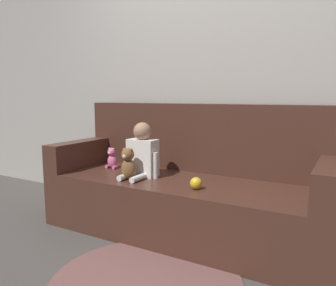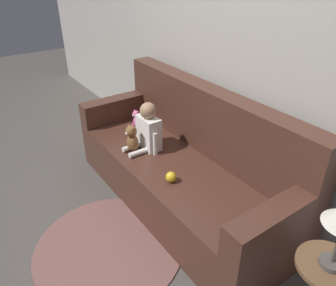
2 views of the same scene
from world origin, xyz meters
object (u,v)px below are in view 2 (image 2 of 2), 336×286
Objects in this scene: couch at (184,167)px; person_baby at (148,129)px; teddy_bear_brown at (132,139)px; plush_toy_side at (137,120)px; toy_ball at (171,177)px.

person_baby is (-0.32, -0.16, 0.27)m from couch.
person_baby is at bearing 77.48° from teddy_bear_brown.
plush_toy_side is 2.20× the size of toy_ball.
teddy_bear_brown is at bearing -34.94° from plush_toy_side.
person_baby is 2.34× the size of plush_toy_side.
person_baby is 0.42m from plush_toy_side.
couch reaches higher than person_baby.
person_baby is 1.75× the size of teddy_bear_brown.
person_baby is 5.14× the size of toy_ball.
plush_toy_side is at bearing 165.43° from toy_ball.
teddy_bear_brown is at bearing -178.51° from toy_ball.
couch is at bearing 25.74° from person_baby.
toy_ball is (0.20, -0.28, 0.13)m from couch.
person_baby is 0.16m from teddy_bear_brown.
person_baby is at bearing -15.98° from plush_toy_side.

